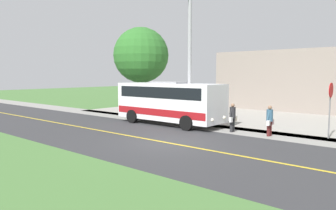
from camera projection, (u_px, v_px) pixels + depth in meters
name	position (u px, v px, depth m)	size (l,w,h in m)	color
ground_plane	(167.00, 143.00, 15.45)	(120.00, 120.00, 0.00)	#477238
road_surface	(167.00, 143.00, 15.45)	(8.00, 100.00, 0.01)	#333335
sidewalk	(222.00, 129.00, 19.40)	(2.40, 100.00, 0.01)	gray
parking_lot_surface	(310.00, 120.00, 22.94)	(14.00, 36.00, 0.01)	#9E9991
road_centre_line	(167.00, 143.00, 15.45)	(0.16, 100.00, 0.00)	gold
shuttle_bus_front	(170.00, 101.00, 21.04)	(2.68, 7.55, 2.83)	white
pedestrian_with_bags	(270.00, 120.00, 17.06)	(0.72, 0.34, 1.65)	#4C1919
pedestrian_waiting	(233.00, 117.00, 18.28)	(0.72, 0.34, 1.65)	#262628
stop_sign	(330.00, 101.00, 16.21)	(0.76, 0.07, 2.88)	slate
street_light_pole	(189.00, 53.00, 20.22)	(1.97, 0.24, 8.49)	#9E9EA3
tree_curbside	(141.00, 55.00, 26.47)	(4.58, 4.58, 7.17)	#4C3826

